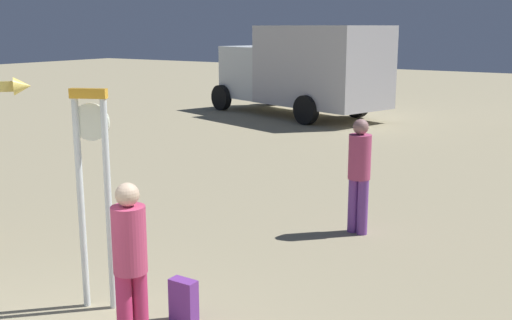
% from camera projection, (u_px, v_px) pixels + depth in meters
% --- Properties ---
extents(standing_clock, '(0.39, 0.24, 2.34)m').
position_uv_depth(standing_clock, '(94.00, 179.00, 6.31)').
color(standing_clock, silver).
rests_on(standing_clock, ground_plane).
extents(person_near_clock, '(0.31, 0.31, 1.61)m').
position_uv_depth(person_near_clock, '(130.00, 259.00, 5.51)').
color(person_near_clock, '#BE2C5F').
rests_on(person_near_clock, ground_plane).
extents(backpack, '(0.28, 0.18, 0.46)m').
position_uv_depth(backpack, '(184.00, 302.00, 6.20)').
color(backpack, '#723493').
rests_on(backpack, ground_plane).
extents(person_distant, '(0.32, 0.32, 1.68)m').
position_uv_depth(person_distant, '(359.00, 170.00, 8.77)').
color(person_distant, '#743E98').
rests_on(person_distant, ground_plane).
extents(box_truck_near, '(6.82, 4.26, 2.98)m').
position_uv_depth(box_truck_near, '(305.00, 68.00, 20.25)').
color(box_truck_near, silver).
rests_on(box_truck_near, ground_plane).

